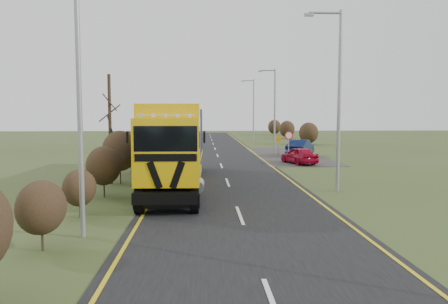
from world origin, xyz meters
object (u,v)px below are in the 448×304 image
speed_sign (289,140)px  car_red_hatchback (299,156)px  streetlight_near (337,93)px  car_blue_sedan (300,148)px  lorry (177,141)px

speed_sign → car_red_hatchback: bearing=-72.8°
streetlight_near → speed_sign: streetlight_near is taller
streetlight_near → car_blue_sedan: bearing=82.6°
lorry → car_red_hatchback: 13.18m
lorry → streetlight_near: size_ratio=1.73×
speed_sign → lorry: bearing=-126.9°
car_blue_sedan → lorry: bearing=82.8°
car_red_hatchback → streetlight_near: size_ratio=0.43×
lorry → streetlight_near: 8.76m
car_blue_sedan → streetlight_near: streetlight_near is taller
car_red_hatchback → streetlight_near: 12.82m
car_blue_sedan → speed_sign: bearing=92.4°
lorry → speed_sign: 14.01m
car_red_hatchback → car_blue_sedan: 6.25m
lorry → car_blue_sedan: (10.38, 15.62, -1.67)m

